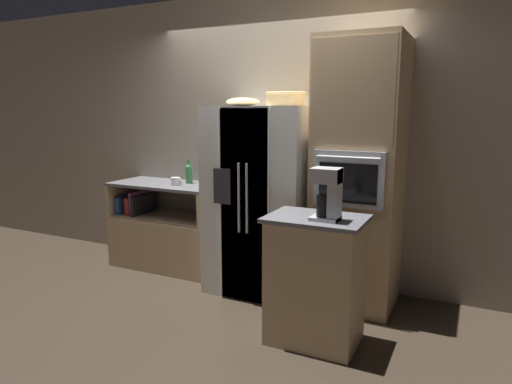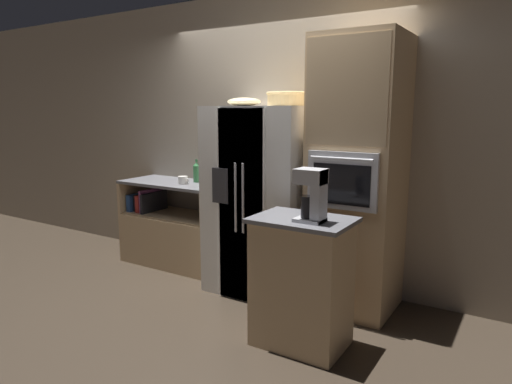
{
  "view_description": "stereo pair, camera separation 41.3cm",
  "coord_description": "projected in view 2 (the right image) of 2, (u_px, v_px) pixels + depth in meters",
  "views": [
    {
      "loc": [
        1.82,
        -3.69,
        1.68
      ],
      "look_at": [
        0.03,
        -0.03,
        0.94
      ],
      "focal_mm": 32.0,
      "sensor_mm": 36.0,
      "label": 1
    },
    {
      "loc": [
        2.19,
        -3.49,
        1.68
      ],
      "look_at": [
        0.03,
        -0.03,
        0.94
      ],
      "focal_mm": 32.0,
      "sensor_mm": 36.0,
      "label": 2
    }
  ],
  "objects": [
    {
      "name": "refrigerator",
      "position": [
        264.0,
        200.0,
        4.21
      ],
      "size": [
        0.93,
        0.81,
        1.71
      ],
      "color": "white",
      "rests_on": "ground_plane"
    },
    {
      "name": "ground_plane",
      "position": [
        255.0,
        288.0,
        4.35
      ],
      "size": [
        20.0,
        20.0,
        0.0
      ],
      "primitive_type": "plane",
      "color": "#382D23"
    },
    {
      "name": "coffee_maker",
      "position": [
        313.0,
        193.0,
        3.01
      ],
      "size": [
        0.19,
        0.16,
        0.36
      ],
      "color": "#B2B2B7",
      "rests_on": "island_counter"
    },
    {
      "name": "fruit_bowl",
      "position": [
        244.0,
        102.0,
        4.11
      ],
      "size": [
        0.3,
        0.3,
        0.08
      ],
      "color": "beige",
      "rests_on": "refrigerator"
    },
    {
      "name": "island_counter",
      "position": [
        302.0,
        282.0,
        3.24
      ],
      "size": [
        0.69,
        0.49,
        0.94
      ],
      "color": "tan",
      "rests_on": "ground_plane"
    },
    {
      "name": "wall_back",
      "position": [
        281.0,
        138.0,
        4.5
      ],
      "size": [
        12.0,
        0.06,
        2.8
      ],
      "color": "tan",
      "rests_on": "ground_plane"
    },
    {
      "name": "counter_left",
      "position": [
        176.0,
        233.0,
        5.01
      ],
      "size": [
        1.19,
        0.57,
        0.91
      ],
      "color": "tan",
      "rests_on": "ground_plane"
    },
    {
      "name": "mug",
      "position": [
        183.0,
        180.0,
        4.76
      ],
      "size": [
        0.13,
        0.1,
        0.08
      ],
      "color": "silver",
      "rests_on": "counter_left"
    },
    {
      "name": "wall_oven",
      "position": [
        357.0,
        176.0,
        3.76
      ],
      "size": [
        0.68,
        0.72,
        2.26
      ],
      "color": "tan",
      "rests_on": "ground_plane"
    },
    {
      "name": "bottle_tall",
      "position": [
        197.0,
        172.0,
        4.87
      ],
      "size": [
        0.07,
        0.07,
        0.24
      ],
      "color": "#33723F",
      "rests_on": "counter_left"
    },
    {
      "name": "wicker_basket",
      "position": [
        287.0,
        98.0,
        4.05
      ],
      "size": [
        0.37,
        0.37,
        0.12
      ],
      "color": "tan",
      "rests_on": "refrigerator"
    }
  ]
}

